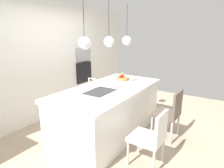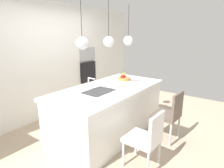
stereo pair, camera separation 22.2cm
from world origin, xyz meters
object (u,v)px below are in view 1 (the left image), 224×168
object	(u,v)px
fruit_bowl	(122,78)
chair_middle	(170,112)
microwave	(83,54)
oven	(84,72)
chair_near	(151,136)

from	to	relation	value
fruit_bowl	chair_middle	size ratio (longest dim) A/B	0.30
microwave	oven	size ratio (longest dim) A/B	0.96
oven	microwave	bearing A→B (deg)	0.00
fruit_bowl	oven	bearing A→B (deg)	73.92
fruit_bowl	oven	size ratio (longest dim) A/B	0.50
microwave	chair_middle	xyz separation A→B (m)	(-0.68, -2.63, -0.84)
microwave	chair_near	distance (m)	3.20
fruit_bowl	microwave	size ratio (longest dim) A/B	0.52
fruit_bowl	oven	distance (m)	1.54
fruit_bowl	oven	xyz separation A→B (m)	(0.43, 1.48, -0.10)
oven	chair_middle	xyz separation A→B (m)	(-0.68, -2.63, -0.34)
chair_near	chair_middle	bearing A→B (deg)	0.05
fruit_bowl	chair_middle	xyz separation A→B (m)	(-0.25, -1.15, -0.44)
chair_near	chair_middle	world-z (taller)	chair_middle
oven	chair_near	world-z (taller)	oven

